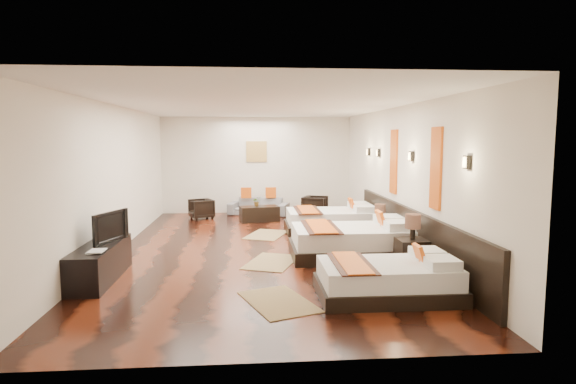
{
  "coord_description": "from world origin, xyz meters",
  "views": [
    {
      "loc": [
        -0.19,
        -9.11,
        2.16
      ],
      "look_at": [
        0.56,
        0.28,
        1.1
      ],
      "focal_mm": 29.42,
      "sensor_mm": 36.0,
      "label": 1
    }
  ],
  "objects": [
    {
      "name": "back_wall",
      "position": [
        0.0,
        4.75,
        1.4
      ],
      "size": [
        5.5,
        0.01,
        2.8
      ],
      "primitive_type": "cube",
      "color": "silver",
      "rests_on": "floor"
    },
    {
      "name": "tv_console",
      "position": [
        -2.5,
        -1.82,
        0.28
      ],
      "size": [
        0.5,
        1.8,
        0.55
      ],
      "primitive_type": "cube",
      "color": "black",
      "rests_on": "floor"
    },
    {
      "name": "jute_mat_far",
      "position": [
        0.16,
        1.39,
        0.01
      ],
      "size": [
        1.13,
        1.39,
        0.01
      ],
      "primitive_type": "cube",
      "rotation": [
        0.0,
        0.0,
        -0.36
      ],
      "color": "olive",
      "rests_on": "floor"
    },
    {
      "name": "sconce_near",
      "position": [
        2.7,
        -3.0,
        1.85
      ],
      "size": [
        0.07,
        0.12,
        0.18
      ],
      "color": "black",
      "rests_on": "right_wall"
    },
    {
      "name": "book",
      "position": [
        -2.5,
        -2.32,
        0.56
      ],
      "size": [
        0.22,
        0.3,
        0.03
      ],
      "primitive_type": "imported",
      "rotation": [
        0.0,
        0.0,
        -0.01
      ],
      "color": "black",
      "rests_on": "tv_console"
    },
    {
      "name": "bed_far",
      "position": [
        1.7,
        1.6,
        0.27
      ],
      "size": [
        2.09,
        1.31,
        0.8
      ],
      "color": "black",
      "rests_on": "floor"
    },
    {
      "name": "headboard_panel",
      "position": [
        2.71,
        -0.8,
        0.45
      ],
      "size": [
        0.08,
        6.6,
        0.9
      ],
      "primitive_type": "cube",
      "color": "black",
      "rests_on": "floor"
    },
    {
      "name": "sconce_far",
      "position": [
        2.7,
        1.4,
        1.85
      ],
      "size": [
        0.07,
        0.12,
        0.18
      ],
      "color": "black",
      "rests_on": "right_wall"
    },
    {
      "name": "sconce_mid",
      "position": [
        2.7,
        -0.8,
        1.85
      ],
      "size": [
        0.07,
        0.12,
        0.18
      ],
      "color": "black",
      "rests_on": "right_wall"
    },
    {
      "name": "nightstand_b",
      "position": [
        2.44,
        0.22,
        0.3
      ],
      "size": [
        0.43,
        0.43,
        0.84
      ],
      "color": "black",
      "rests_on": "floor"
    },
    {
      "name": "orange_panel_a",
      "position": [
        2.73,
        -1.9,
        1.7
      ],
      "size": [
        0.04,
        0.4,
        1.3
      ],
      "primitive_type": "cube",
      "color": "#D86014",
      "rests_on": "right_wall"
    },
    {
      "name": "jute_mat_mid",
      "position": [
        0.17,
        -1.0,
        0.01
      ],
      "size": [
        1.12,
        1.39,
        0.01
      ],
      "primitive_type": "cube",
      "rotation": [
        0.0,
        0.0,
        -0.36
      ],
      "color": "olive",
      "rests_on": "floor"
    },
    {
      "name": "sconce_lounge",
      "position": [
        2.7,
        2.3,
        1.85
      ],
      "size": [
        0.07,
        0.12,
        0.18
      ],
      "color": "black",
      "rests_on": "right_wall"
    },
    {
      "name": "figurine",
      "position": [
        -2.5,
        -1.02,
        0.72
      ],
      "size": [
        0.43,
        0.43,
        0.35
      ],
      "primitive_type": "imported",
      "rotation": [
        0.0,
        0.0,
        -0.37
      ],
      "color": "brown",
      "rests_on": "tv_console"
    },
    {
      "name": "sofa",
      "position": [
        0.04,
        4.25,
        0.25
      ],
      "size": [
        1.8,
        1.11,
        0.49
      ],
      "primitive_type": "imported",
      "rotation": [
        0.0,
        0.0,
        -0.29
      ],
      "color": "slate",
      "rests_on": "floor"
    },
    {
      "name": "gold_artwork",
      "position": [
        0.0,
        4.73,
        1.8
      ],
      "size": [
        0.6,
        0.04,
        0.6
      ],
      "primitive_type": "cube",
      "color": "#AD873F",
      "rests_on": "back_wall"
    },
    {
      "name": "floor",
      "position": [
        0.0,
        0.0,
        0.0
      ],
      "size": [
        5.5,
        9.5,
        0.01
      ],
      "primitive_type": "cube",
      "color": "black",
      "rests_on": "ground"
    },
    {
      "name": "coffee_table",
      "position": [
        0.04,
        3.2,
        0.2
      ],
      "size": [
        1.08,
        0.69,
        0.4
      ],
      "primitive_type": "cube",
      "rotation": [
        0.0,
        0.0,
        0.2
      ],
      "color": "black",
      "rests_on": "floor"
    },
    {
      "name": "nightstand_a",
      "position": [
        2.44,
        -1.72,
        0.33
      ],
      "size": [
        0.48,
        0.48,
        0.94
      ],
      "color": "black",
      "rests_on": "floor"
    },
    {
      "name": "tv",
      "position": [
        -2.45,
        -1.62,
        0.79
      ],
      "size": [
        0.39,
        0.83,
        0.48
      ],
      "primitive_type": "imported",
      "rotation": [
        0.0,
        0.0,
        1.22
      ],
      "color": "black",
      "rests_on": "tv_console"
    },
    {
      "name": "bed_near",
      "position": [
        1.69,
        -2.94,
        0.25
      ],
      "size": [
        1.9,
        1.19,
        0.72
      ],
      "color": "black",
      "rests_on": "floor"
    },
    {
      "name": "left_wall",
      "position": [
        -2.75,
        0.0,
        1.4
      ],
      "size": [
        0.01,
        9.5,
        2.8
      ],
      "primitive_type": "cube",
      "color": "silver",
      "rests_on": "floor"
    },
    {
      "name": "right_wall",
      "position": [
        2.75,
        0.0,
        1.4
      ],
      "size": [
        0.01,
        9.5,
        2.8
      ],
      "primitive_type": "cube",
      "color": "silver",
      "rests_on": "floor"
    },
    {
      "name": "table_plant",
      "position": [
        -0.02,
        3.27,
        0.52
      ],
      "size": [
        0.26,
        0.24,
        0.24
      ],
      "primitive_type": "imported",
      "rotation": [
        0.0,
        0.0,
        0.3
      ],
      "color": "#255A1E",
      "rests_on": "coffee_table"
    },
    {
      "name": "armchair_right",
      "position": [
        1.6,
        3.78,
        0.29
      ],
      "size": [
        0.83,
        0.82,
        0.59
      ],
      "primitive_type": "imported",
      "rotation": [
        0.0,
        0.0,
        1.19
      ],
      "color": "black",
      "rests_on": "floor"
    },
    {
      "name": "orange_panel_b",
      "position": [
        2.73,
        0.3,
        1.7
      ],
      "size": [
        0.04,
        0.4,
        1.3
      ],
      "primitive_type": "cube",
      "color": "#D86014",
      "rests_on": "right_wall"
    },
    {
      "name": "ceiling",
      "position": [
        0.0,
        0.0,
        2.8
      ],
      "size": [
        5.5,
        9.5,
        0.01
      ],
      "primitive_type": "cube",
      "color": "white",
      "rests_on": "floor"
    },
    {
      "name": "jute_mat_near",
      "position": [
        0.17,
        -3.05,
        0.01
      ],
      "size": [
        1.12,
        1.39,
        0.01
      ],
      "primitive_type": "cube",
      "rotation": [
        0.0,
        0.0,
        0.36
      ],
      "color": "olive",
      "rests_on": "floor"
    },
    {
      "name": "armchair_left",
      "position": [
        -1.53,
        3.73,
        0.27
      ],
      "size": [
        0.78,
        0.77,
        0.54
      ],
      "primitive_type": "imported",
      "rotation": [
        0.0,
        0.0,
        -1.15
      ],
      "color": "black",
      "rests_on": "floor"
    },
    {
      "name": "bed_mid",
      "position": [
        1.7,
        -0.71,
        0.29
      ],
      "size": [
        2.24,
        1.41,
        0.86
      ],
      "color": "black",
      "rests_on": "floor"
    }
  ]
}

